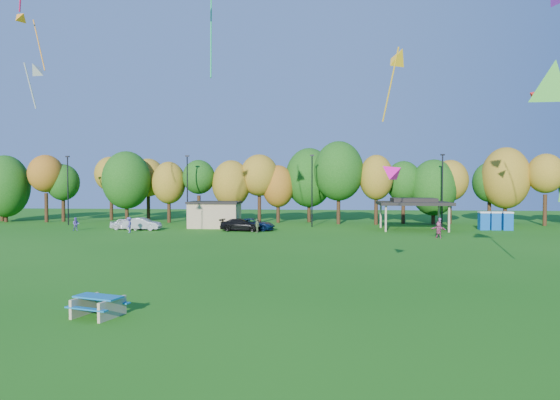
# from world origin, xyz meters

# --- Properties ---
(ground) EXTENTS (160.00, 160.00, 0.00)m
(ground) POSITION_xyz_m (0.00, 0.00, 0.00)
(ground) COLOR #19600F
(ground) RESTS_ON ground
(tree_line) EXTENTS (93.57, 10.55, 11.15)m
(tree_line) POSITION_xyz_m (-1.03, 45.51, 5.91)
(tree_line) COLOR black
(tree_line) RESTS_ON ground
(lamp_posts) EXTENTS (64.50, 0.25, 9.09)m
(lamp_posts) POSITION_xyz_m (2.00, 40.00, 4.90)
(lamp_posts) COLOR black
(lamp_posts) RESTS_ON ground
(utility_building) EXTENTS (6.30, 4.30, 3.25)m
(utility_building) POSITION_xyz_m (-10.00, 38.00, 1.64)
(utility_building) COLOR tan
(utility_building) RESTS_ON ground
(pavilion) EXTENTS (8.20, 6.20, 3.77)m
(pavilion) POSITION_xyz_m (14.00, 37.00, 3.23)
(pavilion) COLOR tan
(pavilion) RESTS_ON ground
(porta_potties) EXTENTS (3.75, 1.35, 2.18)m
(porta_potties) POSITION_xyz_m (23.58, 37.67, 1.10)
(porta_potties) COLOR #0C4CA5
(porta_potties) RESTS_ON ground
(picnic_table) EXTENTS (2.39, 2.16, 0.87)m
(picnic_table) POSITION_xyz_m (-5.94, -2.92, 0.50)
(picnic_table) COLOR tan
(picnic_table) RESTS_ON ground
(car_a) EXTENTS (4.11, 1.85, 1.37)m
(car_a) POSITION_xyz_m (-19.68, 34.37, 0.68)
(car_a) COLOR white
(car_a) RESTS_ON ground
(car_b) EXTENTS (4.43, 1.71, 1.44)m
(car_b) POSITION_xyz_m (-17.78, 34.06, 0.72)
(car_b) COLOR #9D9DA2
(car_b) RESTS_ON ground
(car_c) EXTENTS (5.32, 2.93, 1.41)m
(car_c) POSITION_xyz_m (-4.72, 34.62, 0.70)
(car_c) COLOR #0B1F45
(car_c) RESTS_ON ground
(car_d) EXTENTS (5.02, 2.36, 1.42)m
(car_d) POSITION_xyz_m (-6.02, 33.96, 0.71)
(car_d) COLOR black
(car_d) RESTS_ON ground
(far_person_0) EXTENTS (0.71, 0.73, 1.69)m
(far_person_0) POSITION_xyz_m (16.15, 33.22, 0.85)
(far_person_0) COLOR #94499C
(far_person_0) RESTS_ON ground
(far_person_1) EXTENTS (0.82, 1.21, 1.73)m
(far_person_1) POSITION_xyz_m (-18.17, 31.02, 0.87)
(far_person_1) COLOR #504599
(far_person_1) RESTS_ON ground
(far_person_2) EXTENTS (0.87, 0.94, 1.55)m
(far_person_2) POSITION_xyz_m (-3.96, 32.25, 0.78)
(far_person_2) COLOR #607648
(far_person_2) RESTS_ON ground
(far_person_3) EXTENTS (0.88, 0.77, 1.54)m
(far_person_3) POSITION_xyz_m (-25.23, 32.74, 0.77)
(far_person_3) COLOR #5F50B1
(far_person_3) RESTS_ON ground
(far_person_4) EXTENTS (1.60, 1.27, 1.70)m
(far_person_4) POSITION_xyz_m (14.97, 28.37, 0.85)
(far_person_4) COLOR #A5446C
(far_person_4) RESTS_ON ground
(kite_0) EXTENTS (3.01, 2.07, 5.35)m
(kite_0) POSITION_xyz_m (-22.83, 18.83, 19.86)
(kite_0) COLOR orange
(kite_2) EXTENTS (2.24, 3.26, 5.53)m
(kite_2) POSITION_xyz_m (8.59, 12.79, 14.34)
(kite_2) COLOR yellow
(kite_3) EXTENTS (2.50, 4.98, 8.02)m
(kite_3) POSITION_xyz_m (15.24, 4.66, 11.03)
(kite_3) COLOR #58CA47
(kite_4) EXTENTS (1.65, 1.55, 1.34)m
(kite_4) POSITION_xyz_m (6.80, 3.56, 6.19)
(kite_4) COLOR #E90C92
(kite_9) EXTENTS (1.13, 2.16, 3.43)m
(kite_9) POSITION_xyz_m (-16.09, 9.78, 13.29)
(kite_9) COLOR #B8B8B8
(kite_11) EXTENTS (1.56, 1.27, 1.41)m
(kite_11) POSITION_xyz_m (23.27, 25.99, 13.88)
(kite_11) COLOR red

